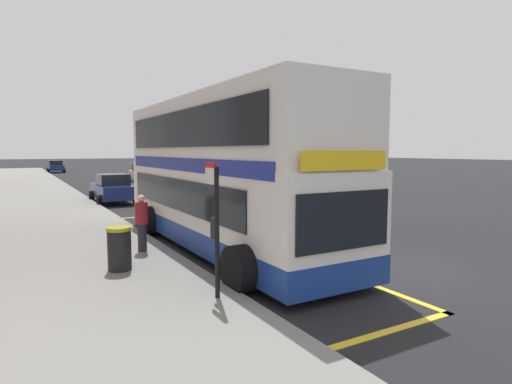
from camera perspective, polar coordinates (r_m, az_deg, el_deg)
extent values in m
plane|color=black|center=(40.02, -18.67, 1.16)|extent=(260.00, 260.00, 0.00)
cube|color=gray|center=(39.27, -28.74, 0.79)|extent=(6.00, 76.00, 0.14)
cube|color=white|center=(12.51, -4.73, -1.51)|extent=(2.50, 10.71, 2.30)
cube|color=white|center=(12.43, -4.81, 8.14)|extent=(2.48, 10.50, 1.90)
cube|color=navy|center=(12.65, -4.70, -5.33)|extent=(2.52, 10.73, 0.60)
cube|color=navy|center=(12.42, -4.77, 3.85)|extent=(2.53, 9.86, 0.36)
cube|color=black|center=(12.37, -10.87, -0.27)|extent=(0.04, 8.57, 0.90)
cube|color=black|center=(11.95, -10.40, 8.42)|extent=(0.04, 9.43, 1.00)
cube|color=black|center=(7.99, 11.92, -3.84)|extent=(2.20, 0.04, 1.10)
cube|color=yellow|center=(7.89, 12.08, 4.21)|extent=(2.00, 0.04, 0.36)
cylinder|color=black|center=(8.70, -1.83, -10.37)|extent=(0.56, 1.00, 1.00)
cylinder|color=black|center=(10.20, 11.74, -8.10)|extent=(0.56, 1.00, 1.00)
cylinder|color=black|center=(14.92, -14.24, -3.81)|extent=(0.56, 1.00, 1.00)
cylinder|color=black|center=(15.84, -4.84, -3.11)|extent=(0.56, 1.00, 1.00)
cube|color=yellow|center=(12.41, -11.30, -7.97)|extent=(0.16, 13.91, 0.01)
cube|color=yellow|center=(13.52, 0.01, -6.74)|extent=(0.16, 13.91, 0.01)
cube|color=yellow|center=(7.50, 18.10, -17.35)|extent=(2.94, 0.16, 0.01)
cube|color=yellow|center=(19.27, -13.92, -3.19)|extent=(2.94, 0.16, 0.01)
cylinder|color=black|center=(7.88, -5.31, -5.56)|extent=(0.09, 0.09, 2.47)
cube|color=silver|center=(7.98, -6.15, 2.20)|extent=(0.05, 0.42, 0.30)
cube|color=red|center=(7.97, -6.16, 3.64)|extent=(0.05, 0.42, 0.10)
cube|color=black|center=(7.95, -5.62, -4.96)|extent=(0.06, 0.28, 0.40)
cube|color=navy|center=(24.81, -18.85, 0.14)|extent=(1.76, 4.20, 0.72)
cube|color=black|center=(24.67, -18.86, 1.64)|extent=(1.52, 1.90, 0.60)
cylinder|color=black|center=(25.97, -21.41, -0.52)|extent=(0.22, 0.60, 0.60)
cylinder|color=black|center=(26.31, -17.38, -0.31)|extent=(0.22, 0.60, 0.60)
cylinder|color=black|center=(23.41, -20.46, -1.11)|extent=(0.22, 0.60, 0.60)
cylinder|color=black|center=(23.78, -16.01, -0.88)|extent=(0.22, 0.60, 0.60)
cube|color=navy|center=(62.02, -25.52, 2.99)|extent=(1.76, 4.20, 0.72)
cube|color=black|center=(61.90, -25.54, 3.60)|extent=(1.52, 1.90, 0.60)
cylinder|color=black|center=(63.27, -26.44, 2.67)|extent=(0.22, 0.60, 0.60)
cylinder|color=black|center=(63.41, -24.75, 2.74)|extent=(0.22, 0.60, 0.60)
cylinder|color=black|center=(60.67, -26.29, 2.57)|extent=(0.22, 0.60, 0.60)
cylinder|color=black|center=(60.81, -24.53, 2.65)|extent=(0.22, 0.60, 0.60)
cube|color=silver|center=(40.95, -15.11, 2.28)|extent=(1.76, 4.20, 0.72)
cube|color=black|center=(40.82, -15.10, 3.20)|extent=(1.52, 1.90, 0.60)
cylinder|color=black|center=(42.00, -16.78, 1.82)|extent=(0.22, 0.60, 0.60)
cylinder|color=black|center=(42.46, -14.33, 1.93)|extent=(0.22, 0.60, 0.60)
cylinder|color=black|center=(39.48, -15.92, 1.62)|extent=(0.22, 0.60, 0.60)
cylinder|color=black|center=(39.97, -13.32, 1.73)|extent=(0.22, 0.60, 0.60)
cylinder|color=#26262D|center=(12.01, -15.18, -6.00)|extent=(0.24, 0.24, 0.76)
cylinder|color=maroon|center=(11.89, -15.27, -2.78)|extent=(0.34, 0.34, 0.60)
sphere|color=beige|center=(11.84, -15.32, -0.86)|extent=(0.20, 0.20, 0.20)
cylinder|color=black|center=(10.30, -18.04, -7.53)|extent=(0.53, 0.53, 0.93)
cylinder|color=#A5991E|center=(10.20, -18.13, -4.77)|extent=(0.56, 0.56, 0.08)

